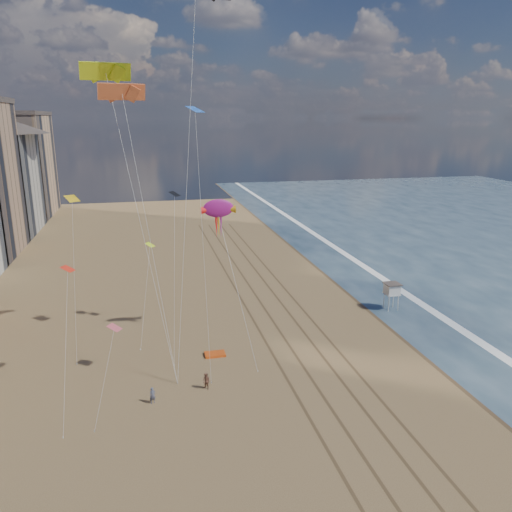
{
  "coord_description": "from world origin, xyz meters",
  "views": [
    {
      "loc": [
        -14.22,
        -29.3,
        25.17
      ],
      "look_at": [
        -1.57,
        26.0,
        9.5
      ],
      "focal_mm": 35.0,
      "sensor_mm": 36.0,
      "label": 1
    }
  ],
  "objects": [
    {
      "name": "ground",
      "position": [
        0.0,
        0.0,
        0.0
      ],
      "size": [
        260.0,
        260.0,
        0.0
      ],
      "primitive_type": "plane",
      "color": "brown",
      "rests_on": "ground"
    },
    {
      "name": "wet_sand",
      "position": [
        19.0,
        40.0,
        0.0
      ],
      "size": [
        260.0,
        260.0,
        0.0
      ],
      "primitive_type": "plane",
      "color": "#42301E",
      "rests_on": "ground"
    },
    {
      "name": "foam",
      "position": [
        23.2,
        40.0,
        0.0
      ],
      "size": [
        260.0,
        260.0,
        0.0
      ],
      "primitive_type": "plane",
      "color": "white",
      "rests_on": "ground"
    },
    {
      "name": "tracks",
      "position": [
        2.55,
        30.0,
        0.01
      ],
      "size": [
        7.68,
        120.0,
        0.01
      ],
      "color": "brown",
      "rests_on": "ground"
    },
    {
      "name": "lifeguard_stand",
      "position": [
        17.94,
        28.76,
        2.87
      ],
      "size": [
        2.06,
        2.06,
        3.73
      ],
      "color": "silver",
      "rests_on": "ground"
    },
    {
      "name": "grounded_kite",
      "position": [
        -7.47,
        20.46,
        0.13
      ],
      "size": [
        2.25,
        1.43,
        0.25
      ],
      "primitive_type": "cube",
      "rotation": [
        0.0,
        0.0,
        0.0
      ],
      "color": "#D84912",
      "rests_on": "ground"
    },
    {
      "name": "show_kite",
      "position": [
        -6.03,
        25.41,
        15.43
      ],
      "size": [
        3.94,
        5.27,
        18.17
      ],
      "color": "#9D1878",
      "rests_on": "ground"
    },
    {
      "name": "kite_flyer_a",
      "position": [
        -14.4,
        12.23,
        0.79
      ],
      "size": [
        0.66,
        0.53,
        1.57
      ],
      "primitive_type": "imported",
      "rotation": [
        0.0,
        0.0,
        0.3
      ],
      "color": "#505367",
      "rests_on": "ground"
    },
    {
      "name": "kite_flyer_b",
      "position": [
        -9.31,
        13.58,
        0.84
      ],
      "size": [
        1.02,
        1.03,
        1.68
      ],
      "primitive_type": "imported",
      "rotation": [
        0.0,
        0.0,
        -0.81
      ],
      "color": "brown",
      "rests_on": "ground"
    },
    {
      "name": "parafoils",
      "position": [
        -12.14,
        21.29,
        33.06
      ],
      "size": [
        14.52,
        5.3,
        11.34
      ],
      "color": "black",
      "rests_on": "ground"
    },
    {
      "name": "small_kites",
      "position": [
        -15.4,
        24.43,
        16.0
      ],
      "size": [
        15.48,
        14.85,
        21.87
      ],
      "color": "#D6535F",
      "rests_on": "ground"
    }
  ]
}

